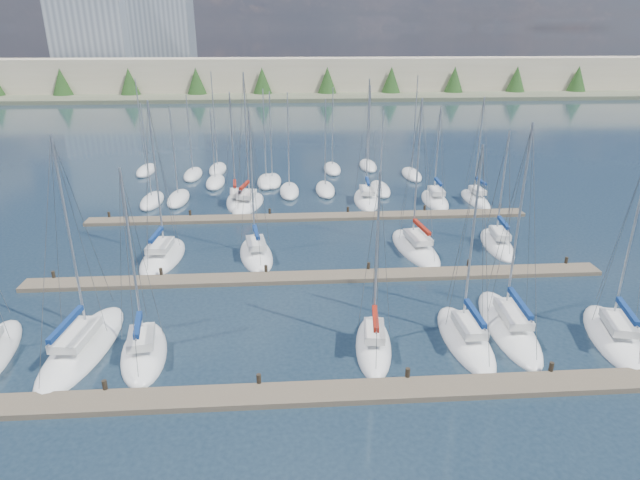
{
  "coord_description": "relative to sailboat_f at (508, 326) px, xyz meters",
  "views": [
    {
      "loc": [
        -2.34,
        -20.87,
        17.87
      ],
      "look_at": [
        0.0,
        14.0,
        4.0
      ],
      "focal_mm": 30.0,
      "sensor_mm": 36.0,
      "label": 1
    }
  ],
  "objects": [
    {
      "name": "sailboat_g",
      "position": [
        6.02,
        -1.61,
        0.01
      ],
      "size": [
        4.62,
        8.45,
        13.43
      ],
      "rotation": [
        0.0,
        0.0,
        -0.24
      ],
      "color": "white",
      "rests_on": "ground"
    },
    {
      "name": "shoreline",
      "position": [
        -24.94,
        141.87,
        7.27
      ],
      "size": [
        400.0,
        60.0,
        38.0
      ],
      "color": "#666B51",
      "rests_on": "ground"
    },
    {
      "name": "sailboat_m",
      "position": [
        4.52,
        13.69,
        0.0
      ],
      "size": [
        3.19,
        7.77,
        10.78
      ],
      "rotation": [
        0.0,
        0.0,
        -0.12
      ],
      "color": "white",
      "rests_on": "ground"
    },
    {
      "name": "sailboat_b",
      "position": [
        -26.29,
        -0.66,
        -0.01
      ],
      "size": [
        4.09,
        10.18,
        13.44
      ],
      "rotation": [
        0.0,
        0.0,
        -0.1
      ],
      "color": "white",
      "rests_on": "ground"
    },
    {
      "name": "dock_near",
      "position": [
        -11.65,
        -5.88,
        -0.02
      ],
      "size": [
        44.0,
        1.93,
        1.1
      ],
      "color": "#6B5E4C",
      "rests_on": "ground"
    },
    {
      "name": "sailboat_q",
      "position": [
        2.49,
        26.83,
        -0.0
      ],
      "size": [
        2.96,
        7.51,
        10.94
      ],
      "rotation": [
        0.0,
        0.0,
        -0.05
      ],
      "color": "white",
      "rests_on": "ground"
    },
    {
      "name": "sailboat_e",
      "position": [
        -3.21,
        -1.24,
        0.01
      ],
      "size": [
        2.66,
        7.99,
        12.75
      ],
      "rotation": [
        0.0,
        0.0,
        0.01
      ],
      "color": "white",
      "rests_on": "ground"
    },
    {
      "name": "sailboat_n",
      "position": [
        -19.43,
        27.5,
        0.02
      ],
      "size": [
        2.64,
        6.99,
        12.61
      ],
      "rotation": [
        0.0,
        0.0,
        0.09
      ],
      "color": "white",
      "rests_on": "ground"
    },
    {
      "name": "dock_far",
      "position": [
        -11.65,
        22.12,
        -0.02
      ],
      "size": [
        44.0,
        1.93,
        1.1
      ],
      "color": "#6B5E4C",
      "rests_on": "ground"
    },
    {
      "name": "dock_mid",
      "position": [
        -11.65,
        8.12,
        -0.02
      ],
      "size": [
        44.0,
        1.93,
        1.1
      ],
      "color": "#6B5E4C",
      "rests_on": "ground"
    },
    {
      "name": "ground",
      "position": [
        -11.65,
        52.1,
        -0.18
      ],
      "size": [
        400.0,
        400.0,
        0.0
      ],
      "primitive_type": "plane",
      "color": "#203241",
      "rests_on": "ground"
    },
    {
      "name": "sailboat_o",
      "position": [
        -18.07,
        26.89,
        0.01
      ],
      "size": [
        4.42,
        8.19,
        14.54
      ],
      "rotation": [
        0.0,
        0.0,
        -0.22
      ],
      "color": "white",
      "rests_on": "ground"
    },
    {
      "name": "sailboat_r",
      "position": [
        7.05,
        26.73,
        0.02
      ],
      "size": [
        2.31,
        7.22,
        12.0
      ],
      "rotation": [
        0.0,
        0.0,
        0.03
      ],
      "color": "white",
      "rests_on": "ground"
    },
    {
      "name": "sailboat_l",
      "position": [
        -2.89,
        13.3,
        -0.0
      ],
      "size": [
        3.98,
        9.25,
        13.48
      ],
      "rotation": [
        0.0,
        0.0,
        0.12
      ],
      "color": "white",
      "rests_on": "ground"
    },
    {
      "name": "distant_boats",
      "position": [
        -15.99,
        35.87,
        0.11
      ],
      "size": [
        36.93,
        20.75,
        13.3
      ],
      "color": "#9EA0A5",
      "rests_on": "ground"
    },
    {
      "name": "sailboat_d",
      "position": [
        -8.95,
        -1.6,
        0.01
      ],
      "size": [
        2.95,
        7.03,
        11.48
      ],
      "rotation": [
        0.0,
        0.0,
        -0.12
      ],
      "color": "white",
      "rests_on": "ground"
    },
    {
      "name": "sailboat_j",
      "position": [
        -16.58,
        12.82,
        0.01
      ],
      "size": [
        3.75,
        7.9,
        12.88
      ],
      "rotation": [
        0.0,
        0.0,
        0.15
      ],
      "color": "white",
      "rests_on": "ground"
    },
    {
      "name": "sailboat_h",
      "position": [
        -24.32,
        12.83,
        -0.0
      ],
      "size": [
        3.7,
        8.3,
        13.57
      ],
      "rotation": [
        0.0,
        0.0,
        -0.08
      ],
      "color": "white",
      "rests_on": "ground"
    },
    {
      "name": "sailboat_f",
      "position": [
        0.0,
        0.0,
        0.0
      ],
      "size": [
        3.37,
        9.83,
        13.66
      ],
      "rotation": [
        0.0,
        0.0,
        -0.07
      ],
      "color": "white",
      "rests_on": "ground"
    },
    {
      "name": "sailboat_p",
      "position": [
        -5.04,
        27.64,
        0.01
      ],
      "size": [
        3.24,
        8.27,
        13.76
      ],
      "rotation": [
        0.0,
        0.0,
        -0.07
      ],
      "color": "white",
      "rests_on": "ground"
    },
    {
      "name": "sailboat_c",
      "position": [
        -22.52,
        -1.4,
        0.01
      ],
      "size": [
        3.7,
        7.27,
        11.84
      ],
      "rotation": [
        0.0,
        0.0,
        0.16
      ],
      "color": "white",
      "rests_on": "ground"
    }
  ]
}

